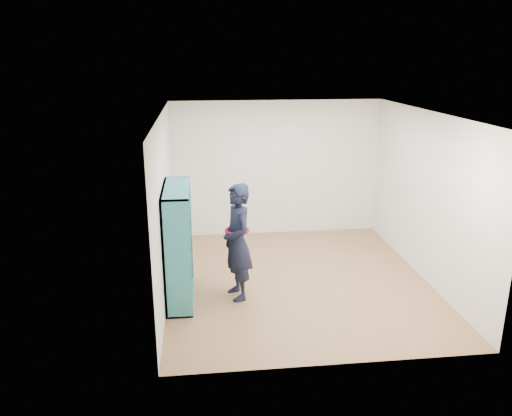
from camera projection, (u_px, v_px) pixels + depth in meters
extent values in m
plane|color=olive|center=(297.00, 280.00, 7.86)|extent=(4.50, 4.50, 0.00)
plane|color=white|center=(302.00, 114.00, 7.09)|extent=(4.50, 4.50, 0.00)
cube|color=white|center=(165.00, 206.00, 7.25)|extent=(0.02, 4.50, 2.60)
cube|color=white|center=(427.00, 197.00, 7.69)|extent=(0.02, 4.50, 2.60)
cube|color=white|center=(276.00, 169.00, 9.61)|extent=(4.00, 0.02, 2.60)
cube|color=white|center=(341.00, 260.00, 5.34)|extent=(4.00, 0.02, 2.60)
cube|color=teal|center=(177.00, 261.00, 6.48)|extent=(0.36, 0.03, 1.67)
cube|color=teal|center=(180.00, 230.00, 7.65)|extent=(0.36, 0.03, 1.67)
cube|color=teal|center=(181.00, 296.00, 7.31)|extent=(0.36, 1.25, 0.03)
cube|color=teal|center=(176.00, 188.00, 6.82)|extent=(0.36, 1.25, 0.03)
cube|color=teal|center=(166.00, 245.00, 7.05)|extent=(0.03, 1.25, 1.67)
cube|color=teal|center=(178.00, 249.00, 6.88)|extent=(0.34, 0.03, 1.61)
cube|color=teal|center=(179.00, 239.00, 7.25)|extent=(0.34, 0.03, 1.61)
cube|color=teal|center=(180.00, 270.00, 7.18)|extent=(0.34, 1.20, 0.03)
cube|color=teal|center=(179.00, 244.00, 7.07)|extent=(0.34, 1.20, 0.03)
cube|color=teal|center=(177.00, 217.00, 6.95)|extent=(0.34, 1.20, 0.03)
cube|color=beige|center=(182.00, 306.00, 6.91)|extent=(0.23, 0.15, 0.06)
cube|color=black|center=(181.00, 276.00, 6.71)|extent=(0.19, 0.17, 0.22)
cube|color=maroon|center=(179.00, 246.00, 6.59)|extent=(0.19, 0.17, 0.28)
cube|color=silver|center=(177.00, 222.00, 6.55)|extent=(0.23, 0.15, 0.09)
cube|color=navy|center=(183.00, 290.00, 7.21)|extent=(0.19, 0.17, 0.22)
cube|color=brown|center=(181.00, 263.00, 7.09)|extent=(0.19, 0.17, 0.25)
cube|color=#BFB28C|center=(180.00, 240.00, 7.04)|extent=(0.23, 0.15, 0.09)
cube|color=#26594C|center=(179.00, 209.00, 6.85)|extent=(0.19, 0.17, 0.25)
cube|color=beige|center=(183.00, 275.00, 7.58)|extent=(0.19, 0.17, 0.30)
cube|color=black|center=(182.00, 256.00, 7.54)|extent=(0.23, 0.15, 0.09)
cube|color=maroon|center=(181.00, 228.00, 7.35)|extent=(0.19, 0.17, 0.22)
cube|color=silver|center=(180.00, 199.00, 7.22)|extent=(0.19, 0.17, 0.30)
imported|color=black|center=(237.00, 242.00, 7.09)|extent=(0.55, 0.70, 1.71)
torus|color=#920B4C|center=(237.00, 231.00, 7.04)|extent=(0.43, 0.43, 0.04)
cube|color=silver|center=(226.00, 234.00, 7.09)|extent=(0.04, 0.10, 0.13)
cube|color=black|center=(226.00, 234.00, 7.09)|extent=(0.04, 0.09, 0.12)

